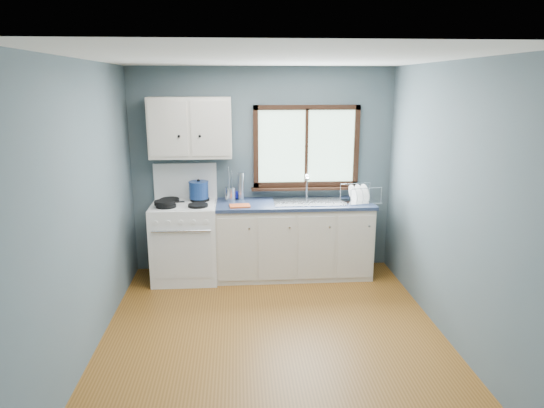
{
  "coord_description": "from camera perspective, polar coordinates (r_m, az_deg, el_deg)",
  "views": [
    {
      "loc": [
        -0.31,
        -4.1,
        2.3
      ],
      "look_at": [
        0.05,
        0.9,
        1.05
      ],
      "focal_mm": 32.0,
      "sensor_mm": 36.0,
      "label": 1
    }
  ],
  "objects": [
    {
      "name": "wall_right",
      "position": [
        4.65,
        20.4,
        0.04
      ],
      "size": [
        0.02,
        3.6,
        2.5
      ],
      "primitive_type": "cube",
      "color": "#516268",
      "rests_on": "ground"
    },
    {
      "name": "stockpot",
      "position": [
        5.86,
        -8.61,
        1.67
      ],
      "size": [
        0.31,
        0.31,
        0.23
      ],
      "rotation": [
        0.0,
        0.0,
        0.42
      ],
      "color": "navy",
      "rests_on": "gas_range"
    },
    {
      "name": "sink",
      "position": [
        5.84,
        4.34,
        -0.33
      ],
      "size": [
        0.84,
        0.46,
        0.44
      ],
      "color": "silver",
      "rests_on": "countertop"
    },
    {
      "name": "ceiling",
      "position": [
        4.12,
        0.2,
        16.92
      ],
      "size": [
        3.2,
        3.6,
        0.02
      ],
      "primitive_type": "cube",
      "color": "white",
      "rests_on": "wall_back"
    },
    {
      "name": "dish_towel",
      "position": [
        5.6,
        -3.81,
        -0.21
      ],
      "size": [
        0.25,
        0.19,
        0.02
      ],
      "primitive_type": "cube",
      "rotation": [
        0.0,
        0.0,
        0.09
      ],
      "color": "#CC5324",
      "rests_on": "countertop"
    },
    {
      "name": "window",
      "position": [
        5.99,
        4.06,
        6.05
      ],
      "size": [
        1.36,
        0.1,
        1.03
      ],
      "color": "#9EC6A8",
      "rests_on": "wall_back"
    },
    {
      "name": "floor",
      "position": [
        4.72,
        0.18,
        -15.33
      ],
      "size": [
        3.2,
        3.6,
        0.02
      ],
      "primitive_type": "cube",
      "color": "brown",
      "rests_on": "ground"
    },
    {
      "name": "wall_back",
      "position": [
        6.01,
        -1.09,
        3.94
      ],
      "size": [
        3.2,
        0.02,
        2.5
      ],
      "primitive_type": "cube",
      "color": "#516268",
      "rests_on": "ground"
    },
    {
      "name": "base_cabinets",
      "position": [
        5.94,
        2.54,
        -4.57
      ],
      "size": [
        1.85,
        0.6,
        0.88
      ],
      "color": "beige",
      "rests_on": "floor"
    },
    {
      "name": "wall_left",
      "position": [
        4.43,
        -21.06,
        -0.67
      ],
      "size": [
        0.02,
        3.6,
        2.5
      ],
      "primitive_type": "cube",
      "color": "#516268",
      "rests_on": "ground"
    },
    {
      "name": "dish_rack",
      "position": [
        5.89,
        10.28,
        0.78
      ],
      "size": [
        0.47,
        0.39,
        0.21
      ],
      "rotation": [
        0.0,
        0.0,
        0.21
      ],
      "color": "silver",
      "rests_on": "countertop"
    },
    {
      "name": "thermos",
      "position": [
        5.89,
        -3.69,
        2.08
      ],
      "size": [
        0.1,
        0.1,
        0.33
      ],
      "primitive_type": "cylinder",
      "rotation": [
        0.0,
        0.0,
        -0.4
      ],
      "color": "silver",
      "rests_on": "countertop"
    },
    {
      "name": "utensil_crock",
      "position": [
        5.88,
        -4.94,
        1.22
      ],
      "size": [
        0.17,
        0.17,
        0.41
      ],
      "rotation": [
        0.0,
        0.0,
        -0.4
      ],
      "color": "silver",
      "rests_on": "countertop"
    },
    {
      "name": "countertop",
      "position": [
        5.8,
        2.59,
        0.02
      ],
      "size": [
        1.89,
        0.64,
        0.04
      ],
      "primitive_type": "cube",
      "color": "#1E2B46",
      "rests_on": "base_cabinets"
    },
    {
      "name": "wall_front",
      "position": [
        2.54,
        3.28,
        -10.47
      ],
      "size": [
        3.2,
        0.02,
        2.5
      ],
      "primitive_type": "cube",
      "color": "#516268",
      "rests_on": "ground"
    },
    {
      "name": "upper_cabinets",
      "position": [
        5.77,
        -9.58,
        8.84
      ],
      "size": [
        0.95,
        0.35,
        0.7
      ],
      "color": "beige",
      "rests_on": "wall_back"
    },
    {
      "name": "skillet",
      "position": [
        5.64,
        -12.52,
        0.15
      ],
      "size": [
        0.36,
        0.26,
        0.05
      ],
      "rotation": [
        0.0,
        0.0,
        0.15
      ],
      "color": "black",
      "rests_on": "gas_range"
    },
    {
      "name": "soap_bottle",
      "position": [
        5.93,
        -4.0,
        1.7
      ],
      "size": [
        0.12,
        0.12,
        0.24
      ],
      "primitive_type": "imported",
      "rotation": [
        0.0,
        0.0,
        0.32
      ],
      "color": "#1923D5",
      "rests_on": "countertop"
    },
    {
      "name": "gas_range",
      "position": [
        5.89,
        -10.17,
        -4.07
      ],
      "size": [
        0.76,
        0.69,
        1.36
      ],
      "color": "white",
      "rests_on": "floor"
    }
  ]
}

